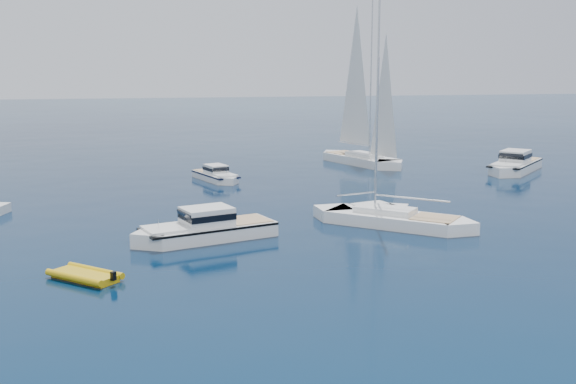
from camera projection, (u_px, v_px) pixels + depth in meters
motor_cruiser_centre at (205, 240)px, 44.86m from camera, size 10.49×6.06×2.63m
motor_cruiser_distant at (514, 172)px, 72.27m from camera, size 9.78×9.92×2.80m
motor_cruiser_horizon at (217, 181)px, 66.99m from camera, size 4.58×7.60×1.91m
sailboat_mid_r at (392, 225)px, 48.75m from camera, size 11.72×10.68×18.54m
sailboat_centre at (366, 216)px, 51.65m from camera, size 8.31×4.39×11.84m
sailboat_sails_r at (361, 164)px, 77.85m from camera, size 8.27×13.75×19.72m
tender_yellow at (85, 279)px, 36.68m from camera, size 4.50×4.41×0.95m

